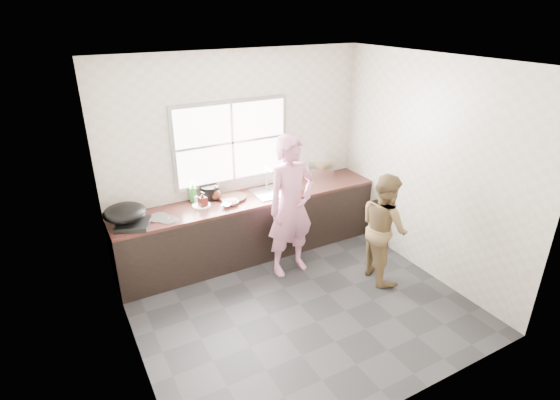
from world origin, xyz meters
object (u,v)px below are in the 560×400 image
bottle_green (193,192)px  person_side (384,227)px  woman (291,211)px  bottle_brown_tall (203,200)px  bowl_held (290,194)px  plate_food (201,206)px  burner (133,224)px  pot_lid_left (169,220)px  bowl_crabs (292,189)px  wok (125,213)px  black_pot (210,192)px  cutting_board (233,198)px  bowl_mince (231,203)px  dish_rack (319,168)px  pot_lid_right (159,218)px  bottle_brown_short (215,193)px  glass_jar (197,200)px

bottle_green → person_side: bearing=-38.4°
woman → bottle_brown_tall: size_ratio=8.89×
bowl_held → plate_food: size_ratio=0.90×
bowl_held → bottle_brown_tall: 1.15m
burner → pot_lid_left: burner is taller
bowl_crabs → wok: size_ratio=0.38×
bowl_held → black_pot: black_pot is taller
cutting_board → pot_lid_left: cutting_board is taller
woman → bottle_green: 1.29m
bottle_brown_tall → person_side: bearing=-34.6°
bowl_mince → bowl_crabs: 0.90m
black_pot → dish_rack: size_ratio=0.65×
plate_food → woman: bearing=-34.3°
woman → bottle_green: woman is taller
bowl_mince → bottle_green: size_ratio=0.73×
bowl_held → pot_lid_left: 1.61m
dish_rack → pot_lid_right: bearing=-154.9°
bowl_mince → bottle_brown_short: (-0.11, 0.23, 0.06)m
plate_food → pot_lid_left: plate_food is taller
woman → glass_jar: bearing=137.7°
bowl_mince → wok: size_ratio=0.40×
black_pot → burner: bearing=-162.4°
woman → pot_lid_right: (-1.50, 0.57, 0.02)m
pot_lid_left → wok: bearing=164.3°
plate_food → dish_rack: 1.89m
bowl_held → bottle_green: 1.26m
cutting_board → bowl_held: 0.75m
bowl_crabs → glass_jar: size_ratio=2.09×
glass_jar → pot_lid_right: (-0.55, -0.20, -0.04)m
bowl_mince → pot_lid_left: (-0.82, -0.06, -0.02)m
bowl_held → wok: (-2.07, 0.19, 0.12)m
woman → bowl_mince: size_ratio=8.71×
bowl_held → black_pot: size_ratio=0.87×
woman → burner: size_ratio=4.75×
dish_rack → pot_lid_left: (-2.35, -0.36, -0.13)m
woman → bottle_brown_short: (-0.70, 0.75, 0.10)m
woman → bowl_crabs: 0.60m
bowl_mince → wok: (-1.27, 0.07, 0.13)m
cutting_board → burner: 1.32m
bottle_brown_short → dish_rack: dish_rack is taller
bowl_crabs → wok: 2.18m
black_pot → wok: (-1.12, -0.24, 0.07)m
person_side → pot_lid_left: 2.60m
bowl_crabs → plate_food: bowl_crabs is taller
person_side → bowl_held: size_ratio=6.66×
wok → dish_rack: (2.81, 0.23, -0.01)m
plate_food → bottle_green: size_ratio=0.88×
glass_jar → burner: 0.90m
bottle_green → cutting_board: bearing=-19.5°
cutting_board → person_side: bearing=-43.2°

